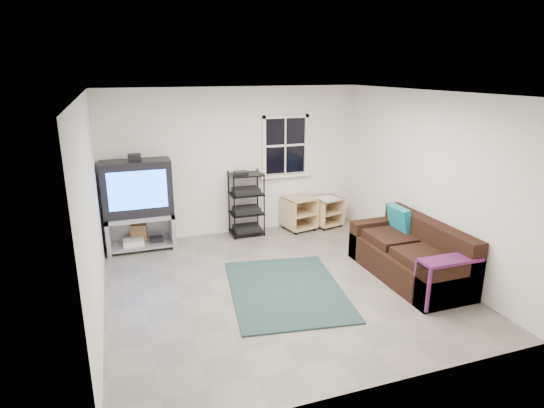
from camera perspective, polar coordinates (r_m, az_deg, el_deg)
name	(u,v)px	position (r m, az deg, el deg)	size (l,w,h in m)	color
room	(285,149)	(8.33, 1.67, 6.86)	(4.60, 4.62, 4.60)	slate
tv_unit	(138,198)	(7.68, -16.50, 0.76)	(1.09, 0.55, 1.60)	#9999A1
av_rack	(246,208)	(8.12, -3.23, -0.46)	(0.58, 0.42, 1.17)	black
side_table_left	(298,212)	(8.48, 3.29, -0.97)	(0.62, 0.62, 0.62)	#D8BD85
side_table_right	(325,209)	(8.69, 6.70, -0.65)	(0.61, 0.61, 0.58)	#D8BD85
sofa	(411,256)	(6.83, 17.07, -6.28)	(0.87, 1.96, 0.90)	black
shag_rug	(286,290)	(6.27, 1.82, -10.69)	(1.47, 2.02, 0.02)	black
paper_bag	(139,235)	(8.04, -16.32, -3.72)	(0.26, 0.17, 0.37)	olive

